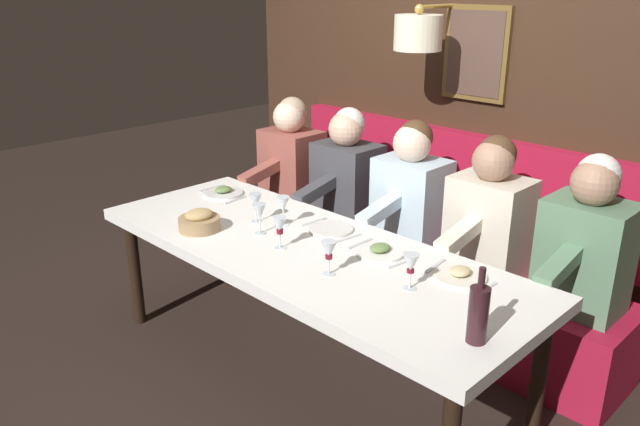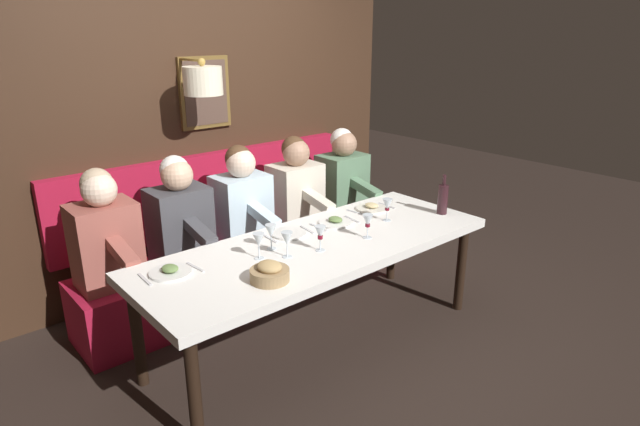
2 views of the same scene
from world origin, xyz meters
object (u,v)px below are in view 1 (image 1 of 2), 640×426
object	(u,v)px
dining_table	(305,258)
bread_bowl	(199,221)
diner_middle	(411,192)
wine_glass_1	(283,205)
wine_glass_4	(280,227)
diner_nearest	(586,241)
diner_far	(346,174)
diner_farthest	(291,158)
wine_glass_2	(411,264)
wine_glass_0	(259,213)
wine_glass_5	(329,251)
diner_near	(489,213)
wine_bottle	(478,314)
wine_glass_3	(256,202)

from	to	relation	value
dining_table	bread_bowl	bearing A→B (deg)	113.17
diner_middle	bread_bowl	distance (m)	1.25
wine_glass_1	wine_glass_4	xyz separation A→B (m)	(-0.22, -0.22, -0.00)
diner_nearest	diner_far	distance (m)	1.56
diner_farthest	wine_glass_2	size ratio (longest dim) A/B	4.82
wine_glass_0	wine_glass_1	size ratio (longest dim) A/B	1.00
wine_glass_5	diner_nearest	bearing A→B (deg)	-35.45
diner_near	diner_middle	size ratio (longest dim) A/B	1.00
diner_far	diner_farthest	bearing A→B (deg)	90.00
diner_farthest	wine_bottle	world-z (taller)	diner_farthest
wine_glass_3	wine_glass_5	size ratio (longest dim) A/B	1.00
diner_far	wine_glass_1	distance (m)	0.80
diner_near	diner_farthest	world-z (taller)	same
dining_table	bread_bowl	size ratio (longest dim) A/B	11.06
diner_middle	wine_glass_0	size ratio (longest dim) A/B	4.82
wine_glass_2	wine_glass_0	bearing A→B (deg)	93.11
diner_farthest	wine_bottle	xyz separation A→B (m)	(-1.05, -2.13, 0.04)
diner_middle	wine_bottle	xyz separation A→B (m)	(-1.05, -1.09, 0.04)
wine_glass_0	diner_middle	bearing A→B (deg)	-16.52
diner_farthest	wine_glass_2	bearing A→B (deg)	-117.25
dining_table	wine_glass_4	size ratio (longest dim) A/B	14.84
dining_table	wine_glass_3	xyz separation A→B (m)	(0.05, 0.43, 0.18)
wine_glass_4	wine_glass_5	xyz separation A→B (m)	(-0.04, -0.38, 0.00)
wine_glass_3	wine_glass_1	bearing A→B (deg)	-63.13
wine_glass_0	wine_bottle	world-z (taller)	wine_bottle
diner_far	wine_glass_3	world-z (taller)	diner_far
wine_glass_1	wine_glass_5	world-z (taller)	same
dining_table	diner_farthest	world-z (taller)	diner_farthest
diner_farthest	diner_far	bearing A→B (deg)	-90.00
diner_nearest	wine_bottle	size ratio (longest dim) A/B	2.64
wine_glass_1	wine_bottle	distance (m)	1.40
dining_table	diner_far	size ratio (longest dim) A/B	3.08
diner_farthest	wine_glass_5	world-z (taller)	diner_farthest
wine_glass_0	wine_glass_1	bearing A→B (deg)	-0.07
diner_middle	wine_glass_2	xyz separation A→B (m)	(-0.88, -0.66, 0.04)
dining_table	wine_glass_5	world-z (taller)	wine_glass_5
wine_glass_3	wine_glass_0	bearing A→B (deg)	-123.13
diner_near	wine_glass_4	xyz separation A→B (m)	(-0.98, 0.58, 0.04)
diner_far	wine_glass_5	size ratio (longest dim) A/B	4.82
wine_glass_0	bread_bowl	size ratio (longest dim) A/B	0.75
diner_middle	wine_glass_5	xyz separation A→B (m)	(-1.03, -0.32, 0.04)
wine_glass_2	diner_nearest	bearing A→B (deg)	-23.64
diner_middle	dining_table	bearing A→B (deg)	-178.98
wine_glass_0	diner_far	bearing A→B (deg)	14.42
diner_nearest	wine_glass_4	xyz separation A→B (m)	(-0.98, 1.11, 0.04)
dining_table	diner_far	bearing A→B (deg)	31.01
wine_glass_5	wine_glass_3	bearing A→B (deg)	75.57
diner_middle	wine_glass_2	bearing A→B (deg)	-142.88
diner_near	wine_glass_5	xyz separation A→B (m)	(-1.03, 0.20, 0.04)
diner_far	wine_glass_3	distance (m)	0.84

